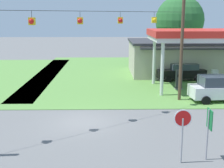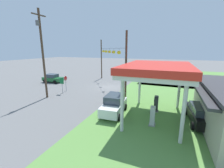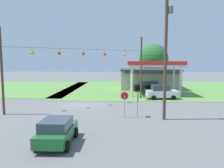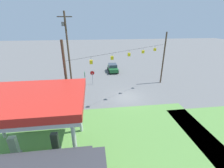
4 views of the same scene
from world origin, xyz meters
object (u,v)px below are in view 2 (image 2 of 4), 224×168
(route_sign, at_px, (62,82))
(car_on_crossroad, at_px, (53,78))
(gas_station_canopy, at_px, (157,70))
(utility_pole_main, at_px, (42,51))
(car_at_pumps_front, at_px, (114,104))
(fuel_pump_near, at_px, (156,104))
(car_at_pumps_rear, at_px, (201,114))
(fuel_pump_far, at_px, (152,116))
(stop_sign_roadside, at_px, (66,80))

(route_sign, bearing_deg, car_on_crossroad, -128.56)
(gas_station_canopy, distance_m, utility_pole_main, 14.87)
(utility_pole_main, bearing_deg, car_at_pumps_front, 81.64)
(utility_pole_main, bearing_deg, route_sign, 162.98)
(utility_pole_main, bearing_deg, car_on_crossroad, -141.70)
(fuel_pump_near, xyz_separation_m, car_at_pumps_front, (2.07, -4.04, 0.17))
(gas_station_canopy, height_order, route_sign, gas_station_canopy)
(route_sign, xyz_separation_m, utility_pole_main, (2.40, -0.73, 4.72))
(fuel_pump_near, height_order, car_at_pumps_rear, fuel_pump_near)
(fuel_pump_near, height_order, car_on_crossroad, fuel_pump_near)
(fuel_pump_far, distance_m, car_on_crossroad, 23.68)
(fuel_pump_far, relative_size, car_at_pumps_front, 0.40)
(gas_station_canopy, distance_m, stop_sign_roadside, 15.35)
(gas_station_canopy, xyz_separation_m, fuel_pump_near, (-1.59, -0.00, -3.93))
(fuel_pump_near, bearing_deg, stop_sign_roadside, -102.48)
(gas_station_canopy, distance_m, route_sign, 14.75)
(car_at_pumps_front, height_order, stop_sign_roadside, stop_sign_roadside)
(car_on_crossroad, height_order, stop_sign_roadside, stop_sign_roadside)
(car_at_pumps_rear, xyz_separation_m, utility_pole_main, (-0.65, -18.79, 5.52))
(gas_station_canopy, relative_size, route_sign, 3.53)
(fuel_pump_near, bearing_deg, car_at_pumps_rear, 74.21)
(car_on_crossroad, bearing_deg, fuel_pump_far, -27.59)
(stop_sign_roadside, xyz_separation_m, route_sign, (1.26, 0.29, -0.10))
(gas_station_canopy, relative_size, utility_pole_main, 0.73)
(gas_station_canopy, bearing_deg, stop_sign_roadside, -108.41)
(car_at_pumps_rear, xyz_separation_m, route_sign, (-3.04, -18.05, 0.80))
(car_at_pumps_front, distance_m, car_at_pumps_rear, 8.15)
(fuel_pump_far, bearing_deg, car_at_pumps_front, -105.43)
(gas_station_canopy, bearing_deg, route_sign, -104.00)
(fuel_pump_far, distance_m, utility_pole_main, 15.99)
(stop_sign_roadside, bearing_deg, gas_station_canopy, -108.41)
(fuel_pump_far, distance_m, car_at_pumps_rear, 4.53)
(car_on_crossroad, bearing_deg, utility_pole_main, -52.31)
(gas_station_canopy, relative_size, car_at_pumps_rear, 1.67)
(fuel_pump_far, height_order, car_at_pumps_rear, fuel_pump_far)
(car_at_pumps_front, xyz_separation_m, route_sign, (-3.97, -9.96, 0.70))
(car_at_pumps_front, relative_size, stop_sign_roadside, 1.78)
(car_on_crossroad, distance_m, route_sign, 9.11)
(fuel_pump_near, bearing_deg, utility_pole_main, -88.06)
(fuel_pump_near, xyz_separation_m, car_at_pumps_rear, (1.15, 4.05, 0.07))
(fuel_pump_far, height_order, car_at_pumps_front, car_at_pumps_front)
(car_at_pumps_rear, xyz_separation_m, stop_sign_roadside, (-4.31, -18.34, 0.90))
(route_sign, bearing_deg, fuel_pump_near, 82.27)
(car_on_crossroad, bearing_deg, car_at_pumps_front, -30.05)
(fuel_pump_near, xyz_separation_m, stop_sign_roadside, (-3.16, -14.29, 0.97))
(fuel_pump_far, xyz_separation_m, utility_pole_main, (-2.69, -14.74, 5.59))
(fuel_pump_near, xyz_separation_m, fuel_pump_far, (3.19, 0.00, 0.00))
(fuel_pump_far, height_order, route_sign, route_sign)
(car_at_pumps_front, distance_m, route_sign, 10.74)
(gas_station_canopy, xyz_separation_m, car_at_pumps_front, (0.48, -4.05, -3.76))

